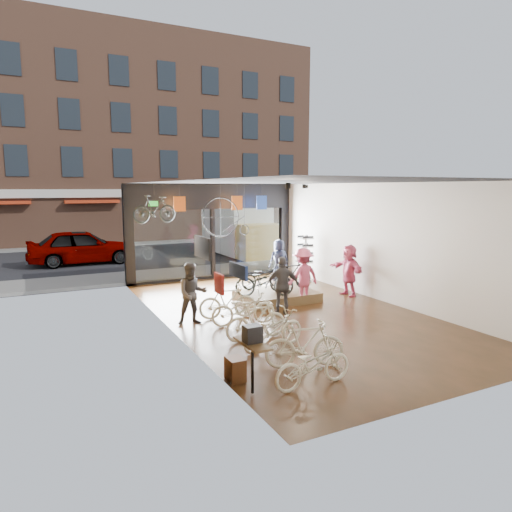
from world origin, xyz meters
TOP-DOWN VIEW (x-y plane):
  - ground_plane at (0.00, 0.00)m, footprint 7.00×12.00m
  - ceiling at (0.00, 0.00)m, footprint 7.00×12.00m
  - wall_left at (-3.52, 0.00)m, footprint 0.04×12.00m
  - wall_right at (3.52, 0.00)m, footprint 0.04×12.00m
  - wall_back at (0.00, -6.02)m, footprint 7.00×0.04m
  - storefront at (0.00, 6.00)m, footprint 7.00×0.26m
  - exit_sign at (-2.40, 5.88)m, footprint 0.35×0.06m
  - street_road at (0.00, 15.00)m, footprint 30.00×18.00m
  - sidewalk_near at (0.00, 7.20)m, footprint 30.00×2.40m
  - sidewalk_far at (0.00, 19.00)m, footprint 30.00×2.00m
  - opposite_building at (0.00, 21.50)m, footprint 26.00×5.00m
  - street_car at (-4.39, 12.00)m, footprint 4.93×1.98m
  - box_truck at (3.69, 11.00)m, footprint 2.26×6.77m
  - floor_bike_0 at (-2.11, -4.50)m, footprint 1.66×0.64m
  - floor_bike_1 at (-1.76, -3.66)m, footprint 1.73×0.93m
  - floor_bike_2 at (-1.80, -2.39)m, footprint 1.78×0.92m
  - floor_bike_3 at (-1.87, -1.66)m, footprint 1.60×0.45m
  - floor_bike_4 at (-1.64, -0.47)m, footprint 1.82×0.88m
  - floor_bike_5 at (-1.77, 0.30)m, footprint 1.69×0.79m
  - display_platform at (0.46, 1.49)m, footprint 2.40×1.80m
  - display_bike_left at (-0.20, 1.09)m, footprint 1.92×1.22m
  - display_bike_mid at (1.01, 1.52)m, footprint 1.66×0.55m
  - display_bike_right at (0.27, 2.10)m, footprint 1.58×0.56m
  - customer_1 at (-2.82, 0.24)m, footprint 0.90×0.75m
  - customer_2 at (-0.20, -0.04)m, footprint 1.08×0.75m
  - customer_3 at (0.99, 0.75)m, footprint 1.22×0.78m
  - customer_4 at (2.11, 4.27)m, footprint 0.84×0.59m
  - customer_5 at (3.00, 1.03)m, footprint 0.53×1.63m
  - sunglasses_rack at (2.95, 3.69)m, footprint 0.59×0.51m
  - wall_merch at (-3.38, -3.50)m, footprint 0.40×2.40m
  - penny_farthing at (0.15, 4.71)m, footprint 1.87×0.06m
  - hung_bike at (-2.77, 4.20)m, footprint 1.64×0.81m
  - jersey_left at (-1.59, 5.20)m, footprint 0.45×0.03m
  - jersey_mid at (0.74, 5.20)m, footprint 0.45×0.03m
  - jersey_right at (1.82, 5.20)m, footprint 0.45×0.03m

SIDE VIEW (x-z plane):
  - ground_plane at x=0.00m, z-range -0.04..0.00m
  - street_road at x=0.00m, z-range -0.02..0.00m
  - sidewalk_near at x=0.00m, z-range 0.00..0.12m
  - sidewalk_far at x=0.00m, z-range 0.00..0.12m
  - display_platform at x=0.46m, z-range 0.00..0.30m
  - floor_bike_0 at x=-2.11m, z-range 0.00..0.86m
  - floor_bike_2 at x=-1.80m, z-range 0.00..0.89m
  - floor_bike_4 at x=-1.64m, z-range 0.00..0.92m
  - floor_bike_3 at x=-1.87m, z-range 0.00..0.96m
  - floor_bike_5 at x=-1.77m, z-range 0.00..0.98m
  - floor_bike_1 at x=-1.76m, z-range 0.00..1.00m
  - display_bike_right at x=0.27m, z-range 0.30..1.13m
  - display_bike_left at x=-0.20m, z-range 0.30..1.25m
  - display_bike_mid at x=1.01m, z-range 0.30..1.28m
  - customer_4 at x=2.11m, z-range 0.00..1.64m
  - customer_1 at x=-2.82m, z-range 0.00..1.67m
  - street_car at x=-4.39m, z-range 0.00..1.68m
  - customer_2 at x=-0.20m, z-range 0.00..1.70m
  - customer_5 at x=3.00m, z-range 0.00..1.75m
  - customer_3 at x=0.99m, z-range 0.00..1.78m
  - sunglasses_rack at x=2.95m, z-range 0.00..1.82m
  - wall_merch at x=-3.38m, z-range 0.00..2.60m
  - box_truck at x=3.69m, z-range 0.00..2.67m
  - wall_left at x=-3.52m, z-range 0.00..3.80m
  - wall_right at x=3.52m, z-range 0.00..3.80m
  - wall_back at x=0.00m, z-range 0.00..3.80m
  - storefront at x=0.00m, z-range 0.00..3.80m
  - penny_farthing at x=0.15m, z-range 1.75..3.25m
  - hung_bike at x=-2.77m, z-range 2.45..3.40m
  - exit_sign at x=-2.40m, z-range 2.96..3.14m
  - jersey_left at x=-1.59m, z-range 2.77..3.32m
  - jersey_mid at x=0.74m, z-range 2.77..3.32m
  - jersey_right at x=1.82m, z-range 2.77..3.32m
  - ceiling at x=0.00m, z-range 3.80..3.84m
  - opposite_building at x=0.00m, z-range 0.00..14.00m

